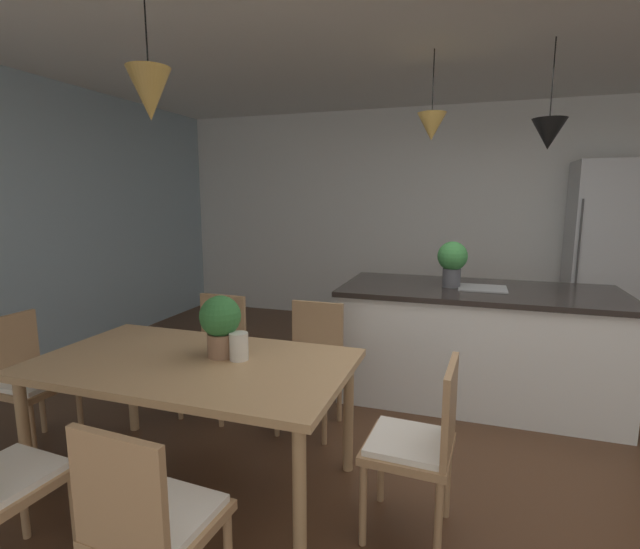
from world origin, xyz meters
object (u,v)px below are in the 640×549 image
(potted_plant_on_table, at_px, (220,322))
(kitchen_island, at_px, (476,342))
(refrigerator, at_px, (602,255))
(potted_plant_on_island, at_px, (452,260))
(chair_far_left, at_px, (215,350))
(chair_far_right, at_px, (311,361))
(vase_on_dining_table, at_px, (239,346))
(chair_kitchen_end, at_px, (419,442))
(chair_near_right, at_px, (150,522))
(chair_window_end, at_px, (28,378))
(dining_table, at_px, (193,372))

(potted_plant_on_table, bearing_deg, kitchen_island, 49.60)
(refrigerator, xyz_separation_m, potted_plant_on_island, (-1.47, -1.88, 0.12))
(kitchen_island, bearing_deg, potted_plant_on_table, -130.40)
(chair_far_left, xyz_separation_m, chair_far_right, (0.77, 0.00, 0.00))
(potted_plant_on_island, bearing_deg, refrigerator, 51.94)
(potted_plant_on_table, height_order, vase_on_dining_table, potted_plant_on_table)
(kitchen_island, relative_size, potted_plant_on_island, 5.82)
(chair_kitchen_end, bearing_deg, chair_near_right, -134.70)
(chair_far_right, height_order, chair_near_right, same)
(chair_kitchen_end, xyz_separation_m, vase_on_dining_table, (-0.98, 0.09, 0.33))
(chair_kitchen_end, distance_m, vase_on_dining_table, 1.04)
(chair_far_right, height_order, vase_on_dining_table, vase_on_dining_table)
(chair_far_right, xyz_separation_m, refrigerator, (2.36, 2.73, 0.52))
(chair_kitchen_end, distance_m, potted_plant_on_table, 1.20)
(chair_window_end, bearing_deg, chair_near_right, -28.08)
(potted_plant_on_island, bearing_deg, dining_table, -126.59)
(potted_plant_on_table, bearing_deg, refrigerator, 52.99)
(chair_near_right, bearing_deg, kitchen_island, 66.81)
(chair_far_right, relative_size, kitchen_island, 0.41)
(chair_window_end, distance_m, kitchen_island, 3.19)
(chair_near_right, distance_m, vase_on_dining_table, 1.01)
(chair_far_left, xyz_separation_m, vase_on_dining_table, (0.62, -0.76, 0.33))
(chair_near_right, bearing_deg, dining_table, 114.01)
(dining_table, xyz_separation_m, vase_on_dining_table, (0.24, 0.09, 0.14))
(vase_on_dining_table, bearing_deg, refrigerator, 54.42)
(refrigerator, bearing_deg, chair_near_right, -117.99)
(refrigerator, distance_m, potted_plant_on_table, 4.36)
(chair_kitchen_end, height_order, chair_far_left, same)
(chair_near_right, bearing_deg, chair_far_right, 89.87)
(chair_window_end, height_order, refrigerator, refrigerator)
(dining_table, xyz_separation_m, chair_far_right, (0.38, 0.85, -0.19))
(dining_table, bearing_deg, chair_far_right, 65.78)
(chair_far_right, distance_m, chair_window_end, 1.82)
(chair_near_right, height_order, chair_window_end, same)
(chair_near_right, relative_size, refrigerator, 0.44)
(chair_kitchen_end, bearing_deg, potted_plant_on_island, 88.52)
(chair_kitchen_end, distance_m, kitchen_island, 1.73)
(dining_table, xyz_separation_m, chair_far_left, (-0.38, 0.85, -0.19))
(chair_far_left, distance_m, chair_near_right, 1.87)
(chair_kitchen_end, height_order, vase_on_dining_table, vase_on_dining_table)
(chair_near_right, bearing_deg, potted_plant_on_table, 105.26)
(chair_far_left, bearing_deg, potted_plant_on_table, -56.12)
(chair_kitchen_end, bearing_deg, vase_on_dining_table, 174.66)
(chair_kitchen_end, height_order, refrigerator, refrigerator)
(chair_far_left, height_order, chair_far_right, same)
(chair_far_right, distance_m, chair_near_right, 1.71)
(chair_near_right, bearing_deg, chair_kitchen_end, 45.30)
(potted_plant_on_island, xyz_separation_m, potted_plant_on_table, (-1.15, -1.60, -0.19))
(chair_kitchen_end, bearing_deg, kitchen_island, 81.54)
(potted_plant_on_island, bearing_deg, chair_far_left, -152.68)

